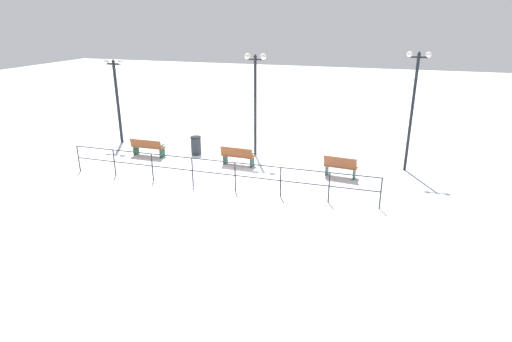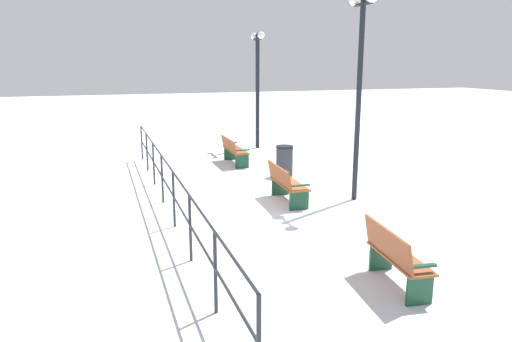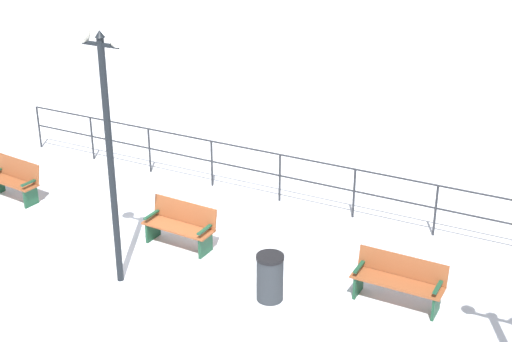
{
  "view_description": "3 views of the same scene",
  "coord_description": "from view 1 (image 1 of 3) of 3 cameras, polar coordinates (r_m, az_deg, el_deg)",
  "views": [
    {
      "loc": [
        -17.15,
        -6.25,
        6.39
      ],
      "look_at": [
        -2.15,
        -1.5,
        0.63
      ],
      "focal_mm": 29.99,
      "sensor_mm": 36.0,
      "label": 1
    },
    {
      "loc": [
        -4.17,
        -10.13,
        3.27
      ],
      "look_at": [
        -1.19,
        -1.05,
        1.07
      ],
      "focal_mm": 33.49,
      "sensor_mm": 36.0,
      "label": 2
    },
    {
      "loc": [
        11.06,
        7.51,
        7.54
      ],
      "look_at": [
        -2.02,
        0.73,
        1.04
      ],
      "focal_mm": 52.26,
      "sensor_mm": 36.0,
      "label": 3
    }
  ],
  "objects": [
    {
      "name": "ground_plane",
      "position": [
        19.34,
        -2.32,
        0.81
      ],
      "size": [
        80.0,
        80.0,
        0.0
      ],
      "primitive_type": "plane",
      "color": "white",
      "rests_on": "ground"
    },
    {
      "name": "bench_nearest",
      "position": [
        18.04,
        11.2,
        0.6
      ],
      "size": [
        0.63,
        1.4,
        0.93
      ],
      "rotation": [
        0.0,
        0.0,
        -0.11
      ],
      "color": "brown",
      "rests_on": "ground"
    },
    {
      "name": "bench_second",
      "position": [
        19.11,
        -2.44,
        2.03
      ],
      "size": [
        0.62,
        1.52,
        0.9
      ],
      "rotation": [
        0.0,
        0.0,
        -0.04
      ],
      "color": "brown",
      "rests_on": "ground"
    },
    {
      "name": "bench_third",
      "position": [
        21.04,
        -14.24,
        3.13
      ],
      "size": [
        0.55,
        1.64,
        0.87
      ],
      "rotation": [
        0.0,
        0.0,
        -0.01
      ],
      "color": "brown",
      "rests_on": "ground"
    },
    {
      "name": "lamppost_near",
      "position": [
        19.01,
        20.29,
        9.26
      ],
      "size": [
        0.23,
        0.94,
        5.04
      ],
      "color": "black",
      "rests_on": "ground"
    },
    {
      "name": "lamppost_middle",
      "position": [
        19.89,
        -0.1,
        11.17
      ],
      "size": [
        0.28,
        1.01,
        4.78
      ],
      "color": "black",
      "rests_on": "ground"
    },
    {
      "name": "lamppost_far",
      "position": [
        23.31,
        -18.12,
        10.21
      ],
      "size": [
        0.26,
        1.07,
        4.32
      ],
      "color": "black",
      "rests_on": "ground"
    },
    {
      "name": "waterfront_railing",
      "position": [
        16.57,
        -5.71,
        0.2
      ],
      "size": [
        0.05,
        12.58,
        1.17
      ],
      "color": "#26282D",
      "rests_on": "ground"
    },
    {
      "name": "trash_bin",
      "position": [
        20.87,
        -8.01,
        3.39
      ],
      "size": [
        0.51,
        0.51,
        0.9
      ],
      "color": "#2D3338",
      "rests_on": "ground"
    }
  ]
}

